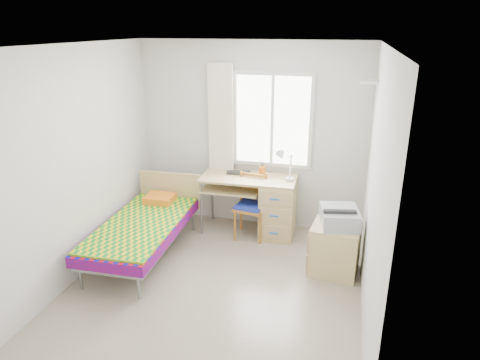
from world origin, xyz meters
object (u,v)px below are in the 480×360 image
object	(u,v)px
printer	(339,217)
cabinet	(335,249)
chair	(252,202)
bed	(145,225)
desk	(273,205)

from	to	relation	value
printer	cabinet	bearing A→B (deg)	-133.12
chair	bed	bearing A→B (deg)	-135.33
cabinet	printer	world-z (taller)	printer
desk	chair	size ratio (longest dim) A/B	1.46
bed	chair	distance (m)	1.46
printer	desk	bearing A→B (deg)	129.30
cabinet	printer	size ratio (longest dim) A/B	1.11
bed	cabinet	world-z (taller)	bed
bed	desk	size ratio (longest dim) A/B	1.47
bed	printer	size ratio (longest dim) A/B	3.51
desk	chair	bearing A→B (deg)	-157.63
desk	printer	world-z (taller)	desk
desk	cabinet	bearing A→B (deg)	-43.22
bed	printer	world-z (taller)	bed
bed	desk	world-z (taller)	bed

